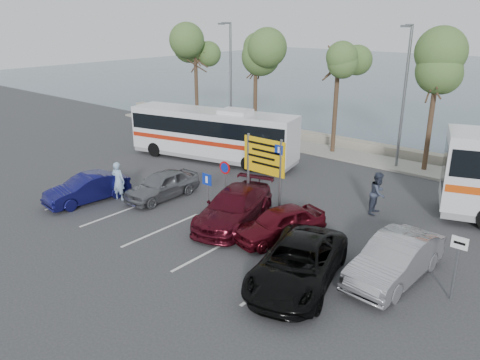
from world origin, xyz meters
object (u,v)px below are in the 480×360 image
Objects in this scene: car_red at (279,223)px; pedestrian_far at (378,193)px; street_lamp_left at (230,73)px; street_lamp_right at (404,91)px; coach_bus_left at (213,136)px; suv_black at (298,263)px; car_silver_a at (162,185)px; car_silver_b at (395,259)px; pedestrian_near at (118,181)px; direction_sign at (264,162)px; car_blue at (87,189)px; car_maroon at (234,207)px.

car_red is 5.36m from pedestrian_far.
street_lamp_left reaches higher than car_red.
street_lamp_right is 11.47m from coach_bus_left.
car_silver_a is at bearing 150.54° from suv_black.
suv_black is (9.48, -2.32, 0.05)m from car_silver_a.
car_silver_b is 2.35× the size of pedestrian_far.
car_silver_a is at bearing -161.31° from car_red.
car_silver_a is 1.01× the size of car_red.
pedestrian_near is (-8.53, -1.52, 0.29)m from car_red.
coach_bus_left is at bearing -58.28° from street_lamp_left.
car_red is 3.34m from suv_black.
pedestrian_near is (4.57, -13.54, -3.64)m from street_lamp_left.
car_silver_a is 0.76× the size of suv_black.
street_lamp_left is at bearing -86.03° from pedestrian_near.
direction_sign is 0.90× the size of car_silver_a.
car_silver_a is 0.87× the size of car_silver_b.
street_lamp_left is 4.09× the size of pedestrian_far.
street_lamp_right reaches higher than car_silver_b.
coach_bus_left is (3.50, -5.66, -3.06)m from street_lamp_left.
pedestrian_near is (-6.44, -3.22, -1.47)m from direction_sign.
car_blue is at bearing 120.25° from pedestrian_far.
direction_sign is 0.78× the size of car_silver_b.
direction_sign reaches higher than car_silver_a.
car_maroon is at bearing -48.33° from street_lamp_left.
street_lamp_left is 1.52× the size of suv_black.
car_blue is at bearing 35.74° from pedestrian_near.
suv_black is (2.50, -14.34, -3.87)m from street_lamp_right.
car_silver_b is (14.28, 2.67, 0.09)m from car_blue.
pedestrian_near is at bearing 118.28° from pedestrian_far.
car_blue is 7.57m from car_maroon.
suv_black is at bearing -41.78° from direction_sign.
pedestrian_near is at bearing -153.42° from direction_sign.
pedestrian_near is at bearing 178.52° from car_maroon.
car_blue is at bearing -165.64° from car_silver_b.
car_silver_a reaches higher than car_red.
car_silver_b reaches higher than car_maroon.
car_silver_a is (-4.99, -1.70, -1.75)m from direction_sign.
direction_sign is 8.77m from car_blue.
suv_black is at bearing 161.18° from pedestrian_near.
car_blue is 0.88× the size of car_silver_b.
car_red is 4.80m from car_silver_b.
direction_sign reaches higher than car_red.
pedestrian_near is (-8.43, -13.54, -3.64)m from street_lamp_right.
street_lamp_left reaches higher than coach_bus_left.
car_silver_b is at bearing -67.83° from street_lamp_right.
coach_bus_left is 5.57× the size of pedestrian_far.
car_red is (0.10, -12.02, -3.92)m from street_lamp_right.
car_silver_b is at bearing -153.60° from pedestrian_far.
pedestrian_far is (-2.91, 5.00, 0.22)m from car_silver_b.
suv_black is at bearing -35.87° from coach_bus_left.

